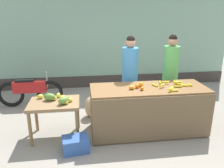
{
  "coord_description": "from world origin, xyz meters",
  "views": [
    {
      "loc": [
        -0.78,
        -3.94,
        2.31
      ],
      "look_at": [
        -0.23,
        0.15,
        0.97
      ],
      "focal_mm": 36.22,
      "sensor_mm": 36.0,
      "label": 1
    }
  ],
  "objects": [
    {
      "name": "side_table_wooden",
      "position": [
        -1.33,
        0.0,
        0.61
      ],
      "size": [
        0.91,
        0.66,
        0.71
      ],
      "color": "olive",
      "rests_on": "ground"
    },
    {
      "name": "parked_motorcycle",
      "position": [
        -2.11,
        1.61,
        0.4
      ],
      "size": [
        1.6,
        0.18,
        0.88
      ],
      "color": "black",
      "rests_on": "ground"
    },
    {
      "name": "fruit_stall_counter",
      "position": [
        0.46,
        -0.01,
        0.46
      ],
      "size": [
        2.22,
        0.86,
        0.92
      ],
      "color": "brown",
      "rests_on": "ground"
    },
    {
      "name": "vendor_woman_green_shirt",
      "position": [
        1.17,
        0.76,
        0.92
      ],
      "size": [
        0.34,
        0.34,
        1.83
      ],
      "color": "#33333D",
      "rests_on": "ground"
    },
    {
      "name": "mango_papaya_pile",
      "position": [
        -1.27,
        0.02,
        0.77
      ],
      "size": [
        0.69,
        0.55,
        0.14
      ],
      "color": "yellow",
      "rests_on": "side_table_wooden"
    },
    {
      "name": "ground_plane",
      "position": [
        0.0,
        0.0,
        0.0
      ],
      "size": [
        24.0,
        24.0,
        0.0
      ],
      "primitive_type": "plane",
      "color": "gray"
    },
    {
      "name": "market_wall_back",
      "position": [
        0.0,
        3.01,
        1.51
      ],
      "size": [
        7.76,
        0.23,
        3.08
      ],
      "color": "#8CB299",
      "rests_on": "ground"
    },
    {
      "name": "produce_sack",
      "position": [
        -0.62,
        0.77,
        0.24
      ],
      "size": [
        0.32,
        0.38,
        0.48
      ],
      "primitive_type": "ellipsoid",
      "rotation": [
        0.0,
        0.0,
        1.51
      ],
      "color": "tan",
      "rests_on": "ground"
    },
    {
      "name": "banana_bunch_pile",
      "position": [
        0.94,
        0.01,
        0.94
      ],
      "size": [
        0.76,
        0.63,
        0.07
      ],
      "color": "gold",
      "rests_on": "fruit_stall_counter"
    },
    {
      "name": "vendor_woman_blue_shirt",
      "position": [
        0.22,
        0.67,
        0.92
      ],
      "size": [
        0.34,
        0.34,
        1.83
      ],
      "color": "#33333D",
      "rests_on": "ground"
    },
    {
      "name": "produce_crate",
      "position": [
        -0.95,
        -0.53,
        0.13
      ],
      "size": [
        0.48,
        0.38,
        0.26
      ],
      "primitive_type": "cube",
      "rotation": [
        0.0,
        0.0,
        0.15
      ],
      "color": "#3359A5",
      "rests_on": "ground"
    },
    {
      "name": "orange_pile",
      "position": [
        0.22,
        -0.03,
        0.96
      ],
      "size": [
        0.3,
        0.29,
        0.09
      ],
      "color": "orange",
      "rests_on": "fruit_stall_counter"
    }
  ]
}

